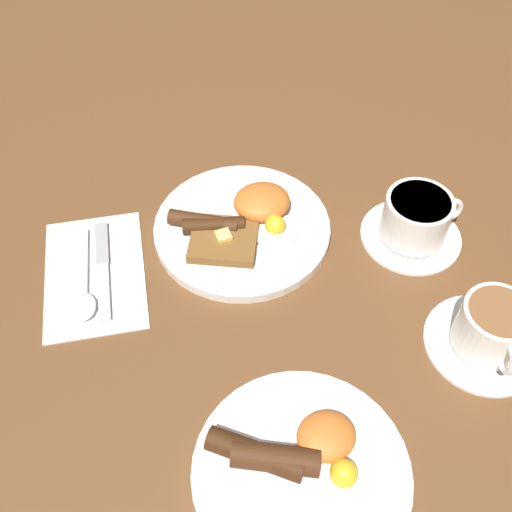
# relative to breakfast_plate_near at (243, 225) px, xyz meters

# --- Properties ---
(ground_plane) EXTENTS (3.00, 3.00, 0.00)m
(ground_plane) POSITION_rel_breakfast_plate_near_xyz_m (0.00, 0.00, -0.01)
(ground_plane) COLOR brown
(breakfast_plate_near) EXTENTS (0.25, 0.25, 0.05)m
(breakfast_plate_near) POSITION_rel_breakfast_plate_near_xyz_m (0.00, 0.00, 0.00)
(breakfast_plate_near) COLOR white
(breakfast_plate_near) RESTS_ON ground_plane
(breakfast_plate_far) EXTENTS (0.23, 0.23, 0.04)m
(breakfast_plate_far) POSITION_rel_breakfast_plate_near_xyz_m (0.03, 0.35, -0.00)
(breakfast_plate_far) COLOR white
(breakfast_plate_far) RESTS_ON ground_plane
(teacup_near) EXTENTS (0.14, 0.14, 0.07)m
(teacup_near) POSITION_rel_breakfast_plate_near_xyz_m (-0.23, 0.07, 0.02)
(teacup_near) COLOR white
(teacup_near) RESTS_ON ground_plane
(teacup_far) EXTENTS (0.15, 0.15, 0.07)m
(teacup_far) POSITION_rel_breakfast_plate_near_xyz_m (-0.24, 0.26, 0.02)
(teacup_far) COLOR white
(teacup_far) RESTS_ON ground_plane
(napkin) EXTENTS (0.15, 0.21, 0.01)m
(napkin) POSITION_rel_breakfast_plate_near_xyz_m (0.21, 0.02, -0.01)
(napkin) COLOR white
(napkin) RESTS_ON ground_plane
(knife) EXTENTS (0.03, 0.17, 0.01)m
(knife) POSITION_rel_breakfast_plate_near_xyz_m (0.20, 0.01, -0.01)
(knife) COLOR silver
(knife) RESTS_ON napkin
(spoon) EXTENTS (0.04, 0.16, 0.01)m
(spoon) POSITION_rel_breakfast_plate_near_xyz_m (0.23, 0.06, -0.01)
(spoon) COLOR silver
(spoon) RESTS_ON napkin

